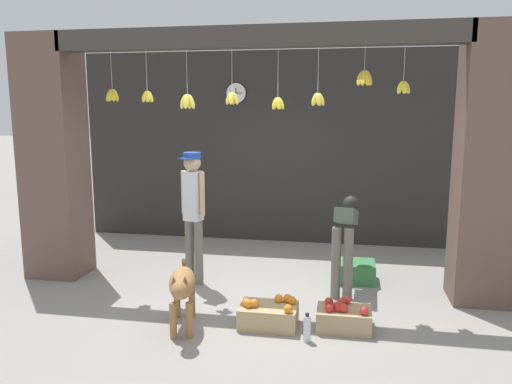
{
  "coord_description": "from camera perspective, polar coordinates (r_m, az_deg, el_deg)",
  "views": [
    {
      "loc": [
        1.08,
        -5.57,
        2.2
      ],
      "look_at": [
        0.0,
        0.37,
        1.18
      ],
      "focal_mm": 35.0,
      "sensor_mm": 36.0,
      "label": 1
    }
  ],
  "objects": [
    {
      "name": "storefront_awning",
      "position": [
        5.84,
        -0.44,
        16.85
      ],
      "size": [
        4.7,
        0.27,
        0.93
      ],
      "color": "#3D3833"
    },
    {
      "name": "fruit_crate_oranges",
      "position": [
        5.23,
        1.46,
        -13.82
      ],
      "size": [
        0.58,
        0.4,
        0.3
      ],
      "color": "tan",
      "rests_on": "ground_plane"
    },
    {
      "name": "wall_clock",
      "position": [
        8.21,
        -2.28,
        11.24
      ],
      "size": [
        0.33,
        0.03,
        0.33
      ],
      "color": "black"
    },
    {
      "name": "shop_pillar_left",
      "position": [
        6.98,
        -22.09,
        3.57
      ],
      "size": [
        0.7,
        0.6,
        3.1
      ],
      "primitive_type": "cube",
      "color": "brown",
      "rests_on": "ground_plane"
    },
    {
      "name": "ground_plane",
      "position": [
        6.08,
        -0.63,
        -11.6
      ],
      "size": [
        60.0,
        60.0,
        0.0
      ],
      "primitive_type": "plane",
      "color": "gray"
    },
    {
      "name": "water_bottle",
      "position": [
        4.94,
        5.86,
        -15.23
      ],
      "size": [
        0.07,
        0.07,
        0.28
      ],
      "color": "silver",
      "rests_on": "ground_plane"
    },
    {
      "name": "shop_pillar_right",
      "position": [
        6.11,
        25.18,
        2.59
      ],
      "size": [
        0.7,
        0.6,
        3.1
      ],
      "primitive_type": "cube",
      "color": "brown",
      "rests_on": "ground_plane"
    },
    {
      "name": "fruit_crate_apples",
      "position": [
        5.24,
        9.97,
        -13.9
      ],
      "size": [
        0.54,
        0.38,
        0.29
      ],
      "color": "tan",
      "rests_on": "ground_plane"
    },
    {
      "name": "produce_box_green",
      "position": [
        6.61,
        11.3,
        -8.88
      ],
      "size": [
        0.49,
        0.43,
        0.25
      ],
      "primitive_type": "cube",
      "color": "#387A42",
      "rests_on": "ground_plane"
    },
    {
      "name": "worker_stooping",
      "position": [
        6.05,
        10.2,
        -4.56
      ],
      "size": [
        0.31,
        0.84,
        1.1
      ],
      "rotation": [
        0.0,
        0.0,
        -0.13
      ],
      "color": "#6B665B",
      "rests_on": "ground_plane"
    },
    {
      "name": "dog",
      "position": [
        5.1,
        -8.45,
        -10.61
      ],
      "size": [
        0.42,
        0.93,
        0.66
      ],
      "rotation": [
        0.0,
        0.0,
        -1.31
      ],
      "color": "#9E7042",
      "rests_on": "ground_plane"
    },
    {
      "name": "shop_back_wall",
      "position": [
        8.18,
        2.7,
        5.05
      ],
      "size": [
        6.6,
        0.12,
        3.1
      ],
      "primitive_type": "cube",
      "color": "#2D2B28",
      "rests_on": "ground_plane"
    },
    {
      "name": "shopkeeper",
      "position": [
        6.23,
        -7.2,
        -1.74
      ],
      "size": [
        0.33,
        0.3,
        1.67
      ],
      "rotation": [
        0.0,
        0.0,
        2.81
      ],
      "color": "#6B665B",
      "rests_on": "ground_plane"
    }
  ]
}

